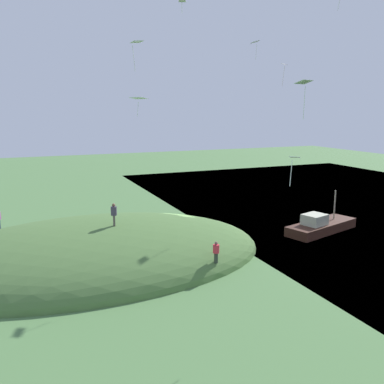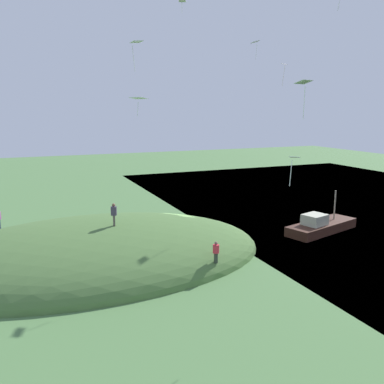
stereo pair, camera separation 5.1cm
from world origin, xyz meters
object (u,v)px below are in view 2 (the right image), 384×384
(kite_5, at_px, (138,99))
(kite_6, at_px, (304,84))
(kite_4, at_px, (182,2))
(kite_2, at_px, (284,67))
(kite_7, at_px, (255,43))
(boat_on_lake, at_px, (321,226))
(kite_0, at_px, (294,161))
(person_walking_path, at_px, (114,212))
(person_near_shore, at_px, (216,250))
(kite_1, at_px, (136,43))

(kite_5, xyz_separation_m, kite_6, (-8.01, 7.28, 0.73))
(kite_4, distance_m, kite_6, 18.73)
(kite_2, distance_m, kite_5, 16.90)
(kite_7, bearing_deg, kite_2, -165.02)
(kite_5, bearing_deg, boat_on_lake, -169.66)
(kite_0, distance_m, kite_7, 16.22)
(person_walking_path, distance_m, kite_4, 20.36)
(person_near_shore, xyz_separation_m, kite_0, (-2.10, 5.75, 6.98))
(boat_on_lake, height_order, kite_6, kite_6)
(person_walking_path, relative_size, kite_2, 0.84)
(kite_0, height_order, kite_5, kite_5)
(person_near_shore, xyz_separation_m, kite_7, (-7.05, -7.09, 15.58))
(boat_on_lake, bearing_deg, kite_2, -47.05)
(boat_on_lake, distance_m, kite_6, 20.06)
(kite_4, bearing_deg, boat_on_lake, 153.67)
(person_walking_path, bearing_deg, kite_4, 133.11)
(kite_2, bearing_deg, kite_5, 19.85)
(kite_2, distance_m, kite_7, 4.32)
(kite_1, relative_size, kite_4, 1.45)
(kite_1, bearing_deg, person_near_shore, -171.81)
(boat_on_lake, distance_m, kite_7, 18.51)
(person_near_shore, relative_size, kite_1, 0.94)
(boat_on_lake, bearing_deg, person_near_shore, 6.27)
(person_walking_path, xyz_separation_m, kite_2, (-16.97, -2.69, 11.64))
(kite_6, distance_m, kite_7, 13.19)
(person_walking_path, height_order, kite_6, kite_6)
(kite_6, bearing_deg, kite_5, -42.25)
(person_near_shore, height_order, kite_0, kite_0)
(boat_on_lake, relative_size, kite_2, 4.18)
(boat_on_lake, relative_size, person_walking_path, 4.95)
(person_walking_path, bearing_deg, kite_1, 8.38)
(kite_1, height_order, kite_7, kite_7)
(kite_6, bearing_deg, boat_on_lake, -136.06)
(person_near_shore, relative_size, kite_7, 0.98)
(person_near_shore, bearing_deg, kite_4, 93.90)
(person_walking_path, height_order, kite_7, kite_7)
(kite_1, height_order, kite_6, kite_1)
(kite_5, distance_m, kite_6, 10.84)
(person_walking_path, relative_size, kite_5, 1.30)
(person_walking_path, height_order, person_near_shore, person_walking_path)
(kite_4, height_order, kite_6, kite_4)
(boat_on_lake, height_order, kite_0, kite_0)
(boat_on_lake, relative_size, kite_0, 5.02)
(person_walking_path, xyz_separation_m, kite_5, (-1.36, 2.95, 8.46))
(kite_4, distance_m, kite_7, 7.94)
(person_walking_path, xyz_separation_m, kite_7, (-13.17, -1.67, 13.43))
(person_near_shore, distance_m, kite_7, 18.51)
(person_near_shore, xyz_separation_m, kite_5, (4.76, -2.47, 10.61))
(person_near_shore, relative_size, kite_0, 0.92)
(kite_0, distance_m, kite_6, 4.60)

